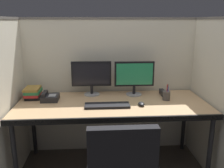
{
  "coord_description": "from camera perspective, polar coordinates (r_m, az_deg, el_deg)",
  "views": [
    {
      "loc": [
        -0.16,
        -2.0,
        1.54
      ],
      "look_at": [
        0.0,
        0.35,
        0.92
      ],
      "focal_mm": 38.87,
      "sensor_mm": 36.0,
      "label": 1
    }
  ],
  "objects": [
    {
      "name": "computer_mouse",
      "position": [
        2.37,
        6.91,
        -4.68
      ],
      "size": [
        0.06,
        0.1,
        0.04
      ],
      "color": "black",
      "rests_on": "desk"
    },
    {
      "name": "cubicle_partition_right",
      "position": [
        2.6,
        22.75,
        -3.24
      ],
      "size": [
        0.06,
        1.41,
        1.57
      ],
      "color": "beige",
      "rests_on": "ground"
    },
    {
      "name": "desk_phone",
      "position": [
        2.58,
        -14.46,
        -3.04
      ],
      "size": [
        0.17,
        0.19,
        0.09
      ],
      "color": "black",
      "rests_on": "desk"
    },
    {
      "name": "red_stapler",
      "position": [
        2.73,
        11.85,
        -2.03
      ],
      "size": [
        0.04,
        0.15,
        0.06
      ],
      "primitive_type": "cube",
      "color": "black",
      "rests_on": "desk"
    },
    {
      "name": "cubicle_partition_rear",
      "position": [
        2.85,
        -0.55,
        -0.52
      ],
      "size": [
        2.21,
        0.06,
        1.57
      ],
      "color": "beige",
      "rests_on": "ground"
    },
    {
      "name": "cubicle_partition_left",
      "position": [
        2.47,
        -23.5,
        -4.22
      ],
      "size": [
        0.06,
        1.41,
        1.57
      ],
      "color": "beige",
      "rests_on": "ground"
    },
    {
      "name": "book_stack",
      "position": [
        2.7,
        -18.05,
        -1.99
      ],
      "size": [
        0.16,
        0.22,
        0.12
      ],
      "color": "black",
      "rests_on": "desk"
    },
    {
      "name": "desk",
      "position": [
        2.45,
        0.1,
        -5.57
      ],
      "size": [
        1.9,
        0.8,
        0.74
      ],
      "color": "tan",
      "rests_on": "ground"
    },
    {
      "name": "monitor_left",
      "position": [
        2.64,
        -4.86,
        1.92
      ],
      "size": [
        0.43,
        0.17,
        0.37
      ],
      "color": "gray",
      "rests_on": "desk"
    },
    {
      "name": "keyboard_main",
      "position": [
        2.33,
        -1.14,
        -5.05
      ],
      "size": [
        0.43,
        0.15,
        0.02
      ],
      "primitive_type": "cube",
      "color": "black",
      "rests_on": "desk"
    },
    {
      "name": "pen_cup",
      "position": [
        2.56,
        12.69,
        -2.66
      ],
      "size": [
        0.08,
        0.08,
        0.17
      ],
      "color": "#4C4742",
      "rests_on": "desk"
    },
    {
      "name": "monitor_right",
      "position": [
        2.64,
        5.27,
        1.9
      ],
      "size": [
        0.43,
        0.17,
        0.37
      ],
      "color": "gray",
      "rests_on": "desk"
    }
  ]
}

